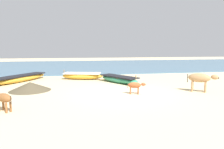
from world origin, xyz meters
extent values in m
plane|color=beige|center=(0.00, 0.00, 0.00)|extent=(80.00, 80.00, 0.00)
cube|color=slate|center=(0.00, 16.96, 0.04)|extent=(60.00, 20.00, 0.08)
ellipsoid|color=gold|center=(-1.86, 4.91, 0.24)|extent=(3.16, 1.78, 0.49)
cube|color=white|center=(-1.86, 4.91, 0.45)|extent=(2.81, 1.67, 0.07)
cube|color=olive|center=(-2.08, 4.97, 0.38)|extent=(0.35, 0.85, 0.04)
cylinder|color=olive|center=(-3.19, 5.29, 0.59)|extent=(0.06, 0.06, 0.20)
ellipsoid|color=gold|center=(-6.12, 4.51, 0.23)|extent=(3.30, 4.41, 0.45)
cube|color=black|center=(-6.12, 4.51, 0.42)|extent=(2.99, 3.93, 0.07)
cube|color=olive|center=(-6.31, 4.22, 0.35)|extent=(0.73, 0.53, 0.04)
ellipsoid|color=#338C66|center=(0.46, 2.97, 0.23)|extent=(2.47, 3.26, 0.45)
cube|color=black|center=(0.46, 2.97, 0.42)|extent=(2.26, 2.92, 0.07)
cube|color=olive|center=(0.59, 2.76, 0.35)|extent=(0.73, 0.51, 0.04)
cylinder|color=olive|center=(1.24, 1.69, 0.55)|extent=(0.06, 0.06, 0.20)
ellipsoid|color=tan|center=(3.96, -0.57, 0.74)|extent=(1.12, 0.99, 0.47)
ellipsoid|color=tan|center=(4.53, -0.99, 0.82)|extent=(0.41, 0.38, 0.25)
sphere|color=#2D2119|center=(4.66, -1.09, 0.79)|extent=(0.14, 0.14, 0.10)
cylinder|color=tan|center=(4.28, -0.66, 0.27)|extent=(0.11, 0.11, 0.54)
cylinder|color=tan|center=(4.14, -0.85, 0.27)|extent=(0.11, 0.11, 0.54)
cylinder|color=tan|center=(3.77, -0.29, 0.27)|extent=(0.11, 0.11, 0.54)
cylinder|color=tan|center=(3.63, -0.48, 0.27)|extent=(0.11, 0.11, 0.54)
cylinder|color=#2D2119|center=(3.50, -0.23, 0.69)|extent=(0.04, 0.04, 0.44)
ellipsoid|color=brown|center=(-4.91, -2.25, 0.51)|extent=(0.76, 0.70, 0.32)
cylinder|color=brown|center=(-5.02, -2.05, 0.18)|extent=(0.07, 0.07, 0.37)
cylinder|color=brown|center=(-4.80, -2.45, 0.18)|extent=(0.07, 0.07, 0.37)
cylinder|color=brown|center=(-4.69, -2.33, 0.18)|extent=(0.07, 0.07, 0.37)
cylinder|color=#2D2119|center=(-4.61, -2.50, 0.47)|extent=(0.02, 0.02, 0.30)
ellipsoid|color=#9E4C28|center=(0.48, -0.45, 0.45)|extent=(0.70, 0.45, 0.29)
ellipsoid|color=#9E4C28|center=(0.90, -0.58, 0.50)|extent=(0.24, 0.19, 0.15)
sphere|color=#2D2119|center=(0.99, -0.60, 0.48)|extent=(0.07, 0.07, 0.06)
cylinder|color=#9E4C28|center=(0.68, -0.43, 0.16)|extent=(0.07, 0.07, 0.33)
cylinder|color=#9E4C28|center=(0.64, -0.57, 0.16)|extent=(0.07, 0.07, 0.33)
cylinder|color=#9E4C28|center=(0.32, -0.32, 0.16)|extent=(0.07, 0.07, 0.33)
cylinder|color=#9E4C28|center=(0.28, -0.46, 0.16)|extent=(0.07, 0.07, 0.33)
cylinder|color=#2D2119|center=(0.15, -0.34, 0.42)|extent=(0.02, 0.02, 0.27)
cone|color=brown|center=(-4.79, 1.39, 0.23)|extent=(2.61, 2.61, 0.47)
camera|label=1|loc=(-2.41, -9.70, 2.23)|focal=31.64mm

